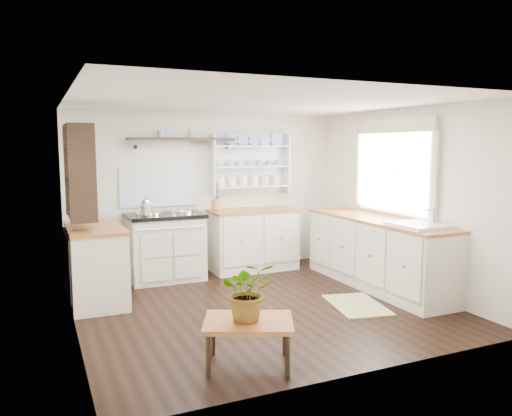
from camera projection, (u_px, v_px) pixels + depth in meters
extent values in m
cube|color=black|center=(261.00, 305.00, 5.73)|extent=(4.00, 3.80, 0.01)
cube|color=beige|center=(207.00, 192.00, 7.31)|extent=(4.00, 0.02, 2.30)
cube|color=beige|center=(402.00, 199.00, 6.40)|extent=(0.02, 3.80, 2.30)
cube|color=beige|center=(71.00, 216.00, 4.78)|extent=(0.02, 3.80, 2.30)
cube|color=white|center=(261.00, 102.00, 5.45)|extent=(4.00, 3.80, 0.01)
cube|color=white|center=(393.00, 171.00, 6.47)|extent=(0.04, 1.40, 1.00)
cube|color=white|center=(392.00, 171.00, 6.46)|extent=(0.02, 1.50, 1.10)
cube|color=beige|center=(392.00, 126.00, 6.39)|extent=(0.04, 1.55, 0.18)
cube|color=beige|center=(166.00, 248.00, 6.81)|extent=(0.98, 0.64, 0.86)
cube|color=black|center=(165.00, 215.00, 6.76)|extent=(1.02, 0.68, 0.05)
cylinder|color=silver|center=(148.00, 213.00, 6.66)|extent=(0.33, 0.33, 0.03)
cylinder|color=silver|center=(181.00, 212.00, 6.84)|extent=(0.33, 0.33, 0.03)
cylinder|color=silver|center=(172.00, 228.00, 6.45)|extent=(0.88, 0.02, 0.02)
cube|color=silver|center=(253.00, 240.00, 7.37)|extent=(1.25, 0.60, 0.88)
cube|color=brown|center=(253.00, 211.00, 7.32)|extent=(1.27, 0.63, 0.04)
cube|color=silver|center=(377.00, 253.00, 6.45)|extent=(0.60, 2.40, 0.88)
cube|color=brown|center=(378.00, 220.00, 6.40)|extent=(0.62, 2.43, 0.04)
cube|color=white|center=(419.00, 235.00, 5.73)|extent=(0.55, 0.60, 0.28)
cylinder|color=silver|center=(433.00, 217.00, 5.78)|extent=(0.02, 0.02, 0.22)
cube|color=silver|center=(96.00, 265.00, 5.81)|extent=(0.60, 1.10, 0.88)
cube|color=brown|center=(95.00, 228.00, 5.75)|extent=(0.62, 1.13, 0.04)
cube|color=white|center=(248.00, 164.00, 7.51)|extent=(1.20, 0.03, 0.90)
cube|color=white|center=(251.00, 164.00, 7.43)|extent=(1.20, 0.22, 0.02)
cylinder|color=navy|center=(250.00, 146.00, 7.40)|extent=(0.20, 0.02, 0.20)
cube|color=black|center=(182.00, 139.00, 6.94)|extent=(1.50, 0.24, 0.04)
cone|color=black|center=(134.00, 147.00, 6.75)|extent=(0.06, 0.20, 0.06)
cone|color=black|center=(224.00, 147.00, 7.28)|extent=(0.06, 0.20, 0.06)
cube|color=black|center=(79.00, 170.00, 5.61)|extent=(0.28, 0.80, 1.05)
cylinder|color=#A8783D|center=(216.00, 204.00, 7.16)|extent=(0.13, 0.13, 0.16)
cube|color=brown|center=(248.00, 322.00, 4.11)|extent=(0.88, 0.77, 0.04)
cylinder|color=black|center=(208.00, 356.00, 3.93)|extent=(0.04, 0.04, 0.35)
cylinder|color=black|center=(213.00, 336.00, 4.35)|extent=(0.04, 0.04, 0.35)
cylinder|color=black|center=(288.00, 356.00, 3.93)|extent=(0.04, 0.04, 0.35)
cylinder|color=black|center=(285.00, 336.00, 4.34)|extent=(0.04, 0.04, 0.35)
imported|color=#3F7233|center=(248.00, 291.00, 4.08)|extent=(0.53, 0.49, 0.50)
cube|color=#928555|center=(357.00, 305.00, 5.72)|extent=(0.71, 0.94, 0.02)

